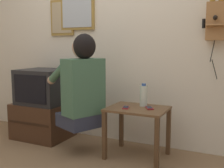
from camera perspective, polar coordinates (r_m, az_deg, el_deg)
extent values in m
cube|color=silver|center=(3.30, 0.42, 10.53)|extent=(6.80, 0.05, 2.55)
cube|color=brown|center=(2.80, 5.21, -5.05)|extent=(0.58, 0.46, 0.02)
cube|color=#523822|center=(2.80, -1.54, -10.43)|extent=(0.04, 0.04, 0.48)
cube|color=#523822|center=(2.61, 9.09, -11.90)|extent=(0.04, 0.04, 0.48)
cube|color=#523822|center=(3.15, 1.91, -8.35)|extent=(0.04, 0.04, 0.48)
cube|color=#523822|center=(2.98, 11.40, -9.44)|extent=(0.04, 0.04, 0.48)
cube|color=#2D3347|center=(2.96, -6.52, -7.18)|extent=(0.48, 0.49, 0.14)
cube|color=#426B51|center=(2.83, -5.83, -0.57)|extent=(0.36, 0.45, 0.57)
sphere|color=tan|center=(2.80, -5.94, 7.35)|extent=(0.22, 0.22, 0.22)
ellipsoid|color=black|center=(2.78, -5.62, 7.62)|extent=(0.29, 0.29, 0.25)
cylinder|color=#426B51|center=(2.93, -11.14, 2.01)|extent=(0.29, 0.18, 0.21)
cylinder|color=#426B51|center=(3.10, -5.69, 2.44)|extent=(0.29, 0.18, 0.21)
sphere|color=tan|center=(3.04, -12.21, 0.76)|extent=(0.09, 0.09, 0.09)
sphere|color=tan|center=(3.21, -6.89, 1.25)|extent=(0.09, 0.09, 0.09)
cube|color=#422819|center=(3.56, -13.82, -7.15)|extent=(0.64, 0.51, 0.43)
cube|color=black|center=(3.37, -16.69, -7.74)|extent=(0.57, 0.01, 0.02)
cube|color=#232326|center=(3.46, -13.68, -0.49)|extent=(0.55, 0.48, 0.41)
cube|color=black|center=(3.28, -16.37, -1.03)|extent=(0.45, 0.01, 0.32)
cube|color=#9E6B3D|center=(2.92, 20.38, 11.87)|extent=(0.17, 0.11, 0.36)
cube|color=#9E6B3D|center=(2.83, 20.16, 11.11)|extent=(0.16, 0.07, 0.03)
sphere|color=#B79338|center=(2.94, 19.76, 15.82)|extent=(0.05, 0.05, 0.05)
cone|color=black|center=(2.82, 20.18, 12.59)|extent=(0.04, 0.05, 0.04)
cylinder|color=black|center=(2.93, 18.14, 11.59)|extent=(0.03, 0.03, 0.09)
cylinder|color=black|center=(2.90, 19.74, 6.39)|extent=(0.04, 0.04, 0.22)
cylinder|color=black|center=(2.91, 20.10, 2.82)|extent=(0.07, 0.06, 0.19)
cube|color=olive|center=(3.64, -10.09, 13.13)|extent=(0.33, 0.02, 0.44)
cube|color=tan|center=(3.63, -10.22, 13.14)|extent=(0.29, 0.01, 0.38)
cube|color=olive|center=(3.53, -7.08, 15.74)|extent=(0.46, 0.03, 0.60)
cube|color=#B2BCC6|center=(3.52, -7.23, 15.77)|extent=(0.41, 0.01, 0.54)
cube|color=maroon|center=(2.79, 2.83, -4.77)|extent=(0.09, 0.14, 0.01)
cube|color=black|center=(2.78, 2.83, -4.64)|extent=(0.08, 0.11, 0.00)
cube|color=maroon|center=(2.78, 7.62, -4.84)|extent=(0.12, 0.14, 0.01)
cube|color=black|center=(2.78, 7.62, -4.71)|extent=(0.09, 0.11, 0.00)
cylinder|color=silver|center=(2.87, 6.43, -2.42)|extent=(0.08, 0.08, 0.21)
cylinder|color=#2D4C8C|center=(2.85, 6.47, -0.13)|extent=(0.04, 0.04, 0.02)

